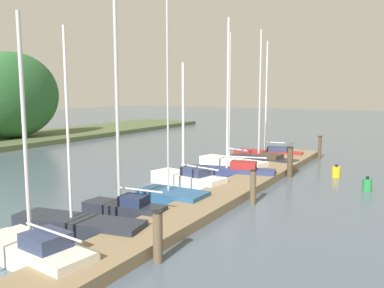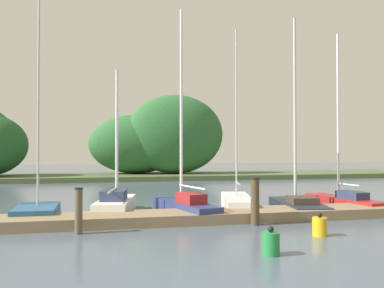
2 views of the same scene
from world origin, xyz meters
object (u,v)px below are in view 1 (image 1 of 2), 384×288
(sailboat_8, at_px, (261,158))
(channel_buoy_1, at_px, (336,172))
(sailboat_9, at_px, (268,152))
(sailboat_7, at_px, (231,162))
(sailboat_6, at_px, (231,170))
(mooring_piling_4, at_px, (320,147))
(mooring_piling_2, at_px, (253,187))
(sailboat_2, at_px, (75,224))
(sailboat_4, at_px, (170,194))
(mooring_piling_1, at_px, (158,237))
(sailboat_1, at_px, (34,249))
(sailboat_5, at_px, (186,177))
(channel_buoy_0, at_px, (367,185))
(mooring_piling_3, at_px, (290,162))
(sailboat_3, at_px, (123,204))

(sailboat_8, xyz_separation_m, channel_buoy_1, (-1.67, -4.62, -0.10))
(sailboat_9, bearing_deg, sailboat_7, 75.41)
(sailboat_6, height_order, mooring_piling_4, sailboat_6)
(mooring_piling_2, relative_size, channel_buoy_1, 2.00)
(sailboat_9, xyz_separation_m, mooring_piling_4, (1.17, -3.04, 0.37))
(sailboat_2, xyz_separation_m, sailboat_7, (11.98, 0.26, 0.03))
(sailboat_2, xyz_separation_m, sailboat_4, (4.30, -0.68, 0.05))
(sailboat_2, height_order, sailboat_4, sailboat_4)
(sailboat_4, xyz_separation_m, sailboat_6, (5.18, -0.22, 0.10))
(mooring_piling_1, bearing_deg, sailboat_1, 122.00)
(sailboat_2, xyz_separation_m, sailboat_6, (9.48, -0.90, 0.15))
(sailboat_2, bearing_deg, mooring_piling_1, 162.09)
(sailboat_5, height_order, channel_buoy_0, sailboat_5)
(mooring_piling_3, relative_size, channel_buoy_1, 2.30)
(mooring_piling_4, bearing_deg, mooring_piling_1, 179.98)
(sailboat_4, height_order, sailboat_7, sailboat_4)
(sailboat_6, xyz_separation_m, mooring_piling_1, (-9.89, -2.49, 0.24))
(mooring_piling_1, distance_m, mooring_piling_3, 11.78)
(sailboat_6, bearing_deg, mooring_piling_4, -120.44)
(sailboat_1, bearing_deg, channel_buoy_1, -101.38)
(mooring_piling_2, distance_m, mooring_piling_3, 5.56)
(sailboat_1, relative_size, sailboat_2, 1.00)
(mooring_piling_1, relative_size, mooring_piling_3, 0.88)
(sailboat_3, bearing_deg, mooring_piling_4, -107.43)
(sailboat_9, bearing_deg, channel_buoy_0, 130.64)
(sailboat_3, height_order, mooring_piling_4, sailboat_3)
(sailboat_8, xyz_separation_m, mooring_piling_4, (3.45, -2.64, 0.38))
(sailboat_3, distance_m, sailboat_9, 14.46)
(sailboat_6, height_order, channel_buoy_1, sailboat_6)
(sailboat_9, xyz_separation_m, channel_buoy_1, (-3.95, -5.01, -0.11))
(sailboat_3, distance_m, sailboat_4, 2.35)
(channel_buoy_0, bearing_deg, mooring_piling_4, 26.61)
(sailboat_4, relative_size, mooring_piling_2, 6.29)
(mooring_piling_2, relative_size, channel_buoy_0, 2.00)
(sailboat_9, distance_m, channel_buoy_0, 9.15)
(sailboat_1, distance_m, mooring_piling_4, 19.87)
(mooring_piling_3, xyz_separation_m, mooring_piling_4, (6.26, -0.08, -0.03))
(sailboat_5, distance_m, channel_buoy_1, 7.82)
(sailboat_8, distance_m, mooring_piling_1, 14.82)
(sailboat_6, height_order, mooring_piling_3, sailboat_6)
(sailboat_7, bearing_deg, sailboat_5, 104.07)
(sailboat_1, xyz_separation_m, sailboat_2, (2.07, 0.75, -0.10))
(sailboat_6, bearing_deg, sailboat_2, 71.17)
(sailboat_8, bearing_deg, mooring_piling_2, 117.90)
(sailboat_1, relative_size, sailboat_3, 0.85)
(sailboat_6, bearing_deg, sailboat_7, -78.56)
(mooring_piling_2, xyz_separation_m, channel_buoy_1, (6.70, -1.85, -0.41))
(mooring_piling_3, height_order, mooring_piling_4, mooring_piling_3)
(sailboat_1, height_order, sailboat_5, sailboat_1)
(mooring_piling_3, relative_size, mooring_piling_4, 1.04)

